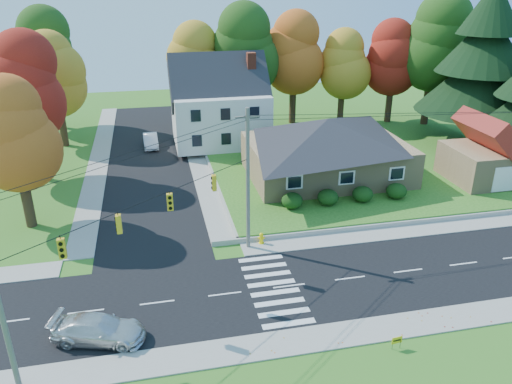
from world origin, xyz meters
The scene contains 26 objects.
ground centered at (0.00, 0.00, 0.00)m, with size 120.00×120.00×0.00m, color #3D7923.
road_main centered at (0.00, 0.00, 0.01)m, with size 90.00×8.00×0.02m, color black.
road_cross centered at (-8.00, 26.00, 0.01)m, with size 8.00×44.00×0.02m, color black.
sidewalk_north centered at (0.00, 5.00, 0.04)m, with size 90.00×2.00×0.08m, color #9C9A90.
sidewalk_south centered at (0.00, -5.00, 0.04)m, with size 90.00×2.00×0.08m, color #9C9A90.
lawn centered at (13.00, 21.00, 0.25)m, with size 30.00×30.00×0.50m, color #3D7923.
ranch_house centered at (8.00, 16.00, 3.27)m, with size 14.60×10.60×5.40m.
colonial_house centered at (0.04, 28.00, 4.58)m, with size 10.40×8.40×9.60m.
garage centered at (22.00, 11.99, 2.84)m, with size 7.30×6.30×4.60m.
hedge_row centered at (7.50, 9.80, 1.14)m, with size 10.70×1.70×1.27m.
traffic_infrastructure centered at (-0.15, 1.35, 5.15)m, with size 38.10×10.66×10.00m.
tree_lot_0 centered at (-2.00, 34.00, 8.31)m, with size 6.72×6.72×12.51m.
tree_lot_1 centered at (4.00, 33.00, 9.61)m, with size 7.84×7.84×14.60m.
tree_lot_2 centered at (10.00, 34.00, 8.96)m, with size 7.28×7.28×13.56m.
tree_lot_3 centered at (16.00, 33.00, 7.65)m, with size 6.16×6.16×11.47m.
tree_lot_4 centered at (22.00, 32.00, 8.31)m, with size 6.72×6.72×12.51m.
tree_lot_5 centered at (26.00, 30.00, 10.27)m, with size 8.40×8.40×15.64m.
conifer_east_a centered at (27.00, 22.00, 9.39)m, with size 12.80×12.80×16.96m.
tree_west_0 centered at (-17.00, 12.00, 7.15)m, with size 6.16×6.16×11.47m.
tree_west_1 centered at (-18.00, 22.00, 8.46)m, with size 7.28×7.28×13.56m.
tree_west_2 centered at (-17.00, 32.00, 7.81)m, with size 6.72×6.72×12.51m.
tree_west_3 centered at (-19.00, 40.00, 9.11)m, with size 7.84×7.84×14.60m.
silver_sedan centered at (-11.04, -2.67, 0.72)m, with size 1.96×4.82×1.40m, color silver.
white_car centered at (-7.63, 29.43, 0.73)m, with size 1.50×4.32×1.42m, color silver.
fire_hydrant centered at (-0.50, 5.48, 0.43)m, with size 0.51×0.40×0.89m.
yard_sign centered at (3.83, -6.57, 0.53)m, with size 0.59×0.08×0.74m.
Camera 1 is at (-7.50, -24.79, 17.58)m, focal length 35.00 mm.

